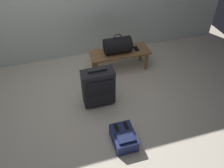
{
  "coord_description": "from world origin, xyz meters",
  "views": [
    {
      "loc": [
        -0.26,
        -2.17,
        2.57
      ],
      "look_at": [
        0.46,
        0.31,
        0.25
      ],
      "focal_mm": 37.61,
      "sensor_mm": 36.0,
      "label": 1
    }
  ],
  "objects_px": {
    "bench": "(120,54)",
    "backpack_navy": "(124,137)",
    "duffel_bag_black": "(118,45)",
    "cell_phone": "(136,49)",
    "suitcase_upright_charcoal": "(98,87)"
  },
  "relations": [
    {
      "from": "suitcase_upright_charcoal",
      "to": "backpack_navy",
      "type": "xyz_separation_m",
      "value": [
        0.14,
        -0.75,
        -0.24
      ]
    },
    {
      "from": "cell_phone",
      "to": "backpack_navy",
      "type": "xyz_separation_m",
      "value": [
        -0.7,
        -1.46,
        -0.27
      ]
    },
    {
      "from": "bench",
      "to": "suitcase_upright_charcoal",
      "type": "distance_m",
      "value": 0.9
    },
    {
      "from": "bench",
      "to": "cell_phone",
      "type": "xyz_separation_m",
      "value": [
        0.29,
        -0.0,
        0.06
      ]
    },
    {
      "from": "suitcase_upright_charcoal",
      "to": "backpack_navy",
      "type": "bearing_deg",
      "value": -79.73
    },
    {
      "from": "bench",
      "to": "duffel_bag_black",
      "type": "bearing_deg",
      "value": 180.0
    },
    {
      "from": "suitcase_upright_charcoal",
      "to": "cell_phone",
      "type": "bearing_deg",
      "value": 40.53
    },
    {
      "from": "duffel_bag_black",
      "to": "cell_phone",
      "type": "xyz_separation_m",
      "value": [
        0.33,
        -0.0,
        -0.13
      ]
    },
    {
      "from": "bench",
      "to": "duffel_bag_black",
      "type": "xyz_separation_m",
      "value": [
        -0.04,
        0.0,
        0.19
      ]
    },
    {
      "from": "bench",
      "to": "backpack_navy",
      "type": "distance_m",
      "value": 1.54
    },
    {
      "from": "bench",
      "to": "cell_phone",
      "type": "distance_m",
      "value": 0.29
    },
    {
      "from": "bench",
      "to": "backpack_navy",
      "type": "height_order",
      "value": "bench"
    },
    {
      "from": "backpack_navy",
      "to": "duffel_bag_black",
      "type": "bearing_deg",
      "value": 75.8
    },
    {
      "from": "bench",
      "to": "duffel_bag_black",
      "type": "relative_size",
      "value": 2.27
    },
    {
      "from": "cell_phone",
      "to": "backpack_navy",
      "type": "bearing_deg",
      "value": -115.55
    }
  ]
}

